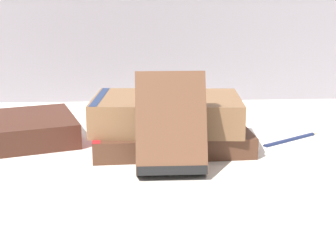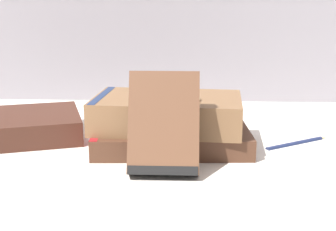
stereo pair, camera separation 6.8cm
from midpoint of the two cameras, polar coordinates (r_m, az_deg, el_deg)
name	(u,v)px [view 1 (the left image)]	position (r m, az deg, el deg)	size (l,w,h in m)	color
ground_plane	(168,152)	(0.74, -2.69, -4.49)	(3.00, 3.00, 0.00)	silver
book_flat_bottom	(168,137)	(0.76, -2.61, -2.65)	(0.25, 0.17, 0.03)	#4C2D1E
book_flat_top	(166,112)	(0.74, -2.88, 0.36)	(0.24, 0.16, 0.05)	brown
book_side_left	(9,130)	(0.83, -21.04, -1.74)	(0.24, 0.22, 0.04)	#422319
book_leaning_front	(171,127)	(0.63, -2.68, -1.46)	(0.10, 0.08, 0.14)	brown
pocket_watch	(182,99)	(0.71, -1.04, 2.06)	(0.06, 0.06, 0.01)	silver
fountain_pen	(293,137)	(0.81, 12.70, -2.65)	(0.12, 0.08, 0.01)	#1E284C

